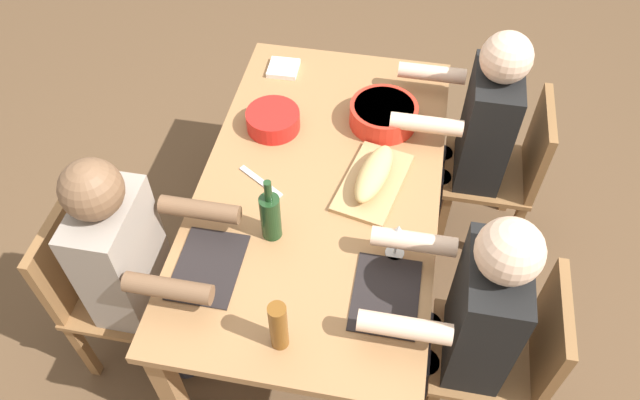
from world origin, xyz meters
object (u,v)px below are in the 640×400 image
Objects in this scene: chair_near_left at (509,352)px; diner_near_right at (476,130)px; chair_near_right at (507,168)px; napkin_stack at (283,68)px; serving_bowl_greens at (273,119)px; serving_bowl_salad at (383,113)px; diner_far_left at (133,261)px; dining_table at (320,196)px; chair_far_left at (102,284)px; cutting_board at (373,183)px; beer_bottle at (278,326)px; bread_loaf at (374,173)px; diner_near_left at (470,315)px; wine_bottle at (270,216)px; wine_glass at (398,234)px.

diner_near_right is at bearing 10.97° from chair_near_left.
napkin_stack is at bearing 79.82° from chair_near_right.
serving_bowl_salad is at bearing -76.12° from serving_bowl_greens.
napkin_stack is (1.15, -0.32, 0.05)m from diner_far_left.
dining_table is at bearing 127.42° from diner_near_right.
chair_far_left is at bearing 144.13° from serving_bowl_greens.
beer_bottle is (-0.74, 0.21, 0.10)m from cutting_board.
bread_loaf is 1.45× the size of beer_bottle.
diner_far_left reaches higher than beer_bottle.
diner_near_left is 1.16m from serving_bowl_greens.
chair_far_left is 1.28m from napkin_stack.
napkin_stack is (1.15, -0.50, 0.27)m from chair_far_left.
napkin_stack is (0.20, 0.92, 0.05)m from diner_near_right.
diner_far_left reaches higher than chair_near_left.
serving_bowl_greens is 0.40m from napkin_stack.
dining_table is at bearing -0.18° from beer_bottle.
chair_far_left is 2.12× the size of cutting_board.
chair_far_left is 1.72m from diner_near_right.
cutting_board is (-0.37, -0.00, -0.05)m from serving_bowl_salad.
serving_bowl_salad is 1.33× the size of beer_bottle.
wine_bottle is (-0.76, 0.75, 0.15)m from diner_near_right.
beer_bottle is (-0.24, -0.80, 0.37)m from chair_far_left.
diner_near_left is (-0.95, 0.18, 0.21)m from chair_near_right.
diner_near_right is at bearing -77.51° from serving_bowl_greens.
chair_near_left reaches higher than serving_bowl_greens.
serving_bowl_salad is at bearing 100.91° from diner_near_right.
chair_far_left is 0.71× the size of diner_near_left.
cutting_board is at bearing 126.92° from chair_near_right.
cutting_board is at bearing -58.81° from diner_far_left.
diner_far_left is 0.84m from serving_bowl_greens.
serving_bowl_salad is 0.37m from cutting_board.
diner_near_left is (-0.47, -0.62, 0.04)m from dining_table.
beer_bottle is (-0.24, -0.62, 0.15)m from diner_far_left.
diner_far_left is (0.00, -0.18, 0.21)m from chair_far_left.
cutting_board is 2.86× the size of napkin_stack.
wine_bottle is (0.19, 0.93, 0.37)m from chair_near_left.
chair_near_right reaches higher than cutting_board.
wine_glass is (-0.76, 0.29, 0.16)m from diner_near_right.
chair_near_right is at bearing -59.46° from dining_table.
cutting_board is (-0.44, 0.41, 0.05)m from diner_near_right.
chair_near_left and bread_loaf have the same top height.
wine_bottle reaches higher than chair_near_left.
beer_bottle is at bearing 106.66° from chair_near_left.
chair_near_right is 0.71× the size of diner_near_left.
diner_near_right is 3.75× the size of bread_loaf.
wine_bottle is at bearing -68.97° from diner_far_left.
serving_bowl_salad is 0.37m from bread_loaf.
bread_loaf is (-0.44, 0.41, 0.11)m from diner_near_right.
diner_near_left is 5.16× the size of serving_bowl_greens.
serving_bowl_greens is 0.53m from bread_loaf.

